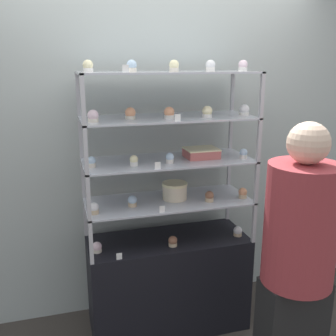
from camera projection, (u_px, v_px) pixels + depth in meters
ground_plane at (168, 324)px, 2.99m from camera, size 20.00×20.00×0.00m
back_wall at (154, 147)px, 3.00m from camera, size 8.00×0.05×2.60m
display_base at (168, 282)px, 2.90m from camera, size 1.14×0.46×0.71m
display_riser_lower at (168, 203)px, 2.73m from camera, size 1.14×0.46×0.29m
display_riser_middle at (168, 162)px, 2.66m from camera, size 1.14×0.46×0.29m
display_riser_upper at (168, 120)px, 2.58m from camera, size 1.14×0.46×0.29m
display_riser_top at (168, 75)px, 2.50m from camera, size 1.14×0.46×0.29m
layer_cake_centerpiece at (175, 191)px, 2.74m from camera, size 0.18×0.18×0.12m
sheet_cake_frosted at (202, 153)px, 2.70m from camera, size 0.23×0.18×0.07m
cupcake_0 at (97, 247)px, 2.60m from camera, size 0.06×0.06×0.07m
cupcake_1 at (173, 241)px, 2.68m from camera, size 0.06×0.06×0.07m
cupcake_2 at (238, 231)px, 2.84m from camera, size 0.06×0.06×0.07m
price_tag_0 at (119, 256)px, 2.50m from camera, size 0.04×0.00×0.04m
cupcake_3 at (94, 208)px, 2.48m from camera, size 0.06×0.06×0.07m
cupcake_4 at (132, 201)px, 2.60m from camera, size 0.06×0.06×0.07m
cupcake_5 at (209, 196)px, 2.70m from camera, size 0.06×0.06×0.07m
cupcake_6 at (243, 193)px, 2.77m from camera, size 0.06×0.06×0.07m
price_tag_1 at (162, 209)px, 2.50m from camera, size 0.04×0.00×0.04m
cupcake_7 at (92, 162)px, 2.46m from camera, size 0.05×0.05×0.07m
cupcake_8 at (134, 161)px, 2.49m from camera, size 0.05×0.05×0.07m
cupcake_9 at (170, 158)px, 2.55m from camera, size 0.05×0.05×0.07m
cupcake_10 at (243, 154)px, 2.68m from camera, size 0.05×0.05×0.07m
price_tag_2 at (158, 166)px, 2.42m from camera, size 0.04×0.00×0.04m
cupcake_11 at (93, 116)px, 2.34m from camera, size 0.07×0.07×0.07m
cupcake_12 at (130, 114)px, 2.46m from camera, size 0.07×0.07×0.07m
cupcake_13 at (169, 113)px, 2.49m from camera, size 0.07×0.07×0.07m
cupcake_14 at (207, 112)px, 2.55m from camera, size 0.07×0.07×0.07m
cupcake_15 at (244, 110)px, 2.64m from camera, size 0.07×0.07×0.07m
price_tag_3 at (178, 118)px, 2.38m from camera, size 0.04×0.00×0.04m
cupcake_16 at (88, 66)px, 2.26m from camera, size 0.06×0.06×0.07m
cupcake_17 at (132, 66)px, 2.32m from camera, size 0.06×0.06×0.07m
cupcake_18 at (174, 66)px, 2.39m from camera, size 0.06×0.06×0.07m
cupcake_19 at (210, 66)px, 2.48m from camera, size 0.06×0.06×0.07m
cupcake_20 at (243, 66)px, 2.57m from camera, size 0.06×0.06×0.07m
price_tag_4 at (126, 69)px, 2.22m from camera, size 0.04×0.00×0.04m
customer_figure at (297, 262)px, 2.13m from camera, size 0.38×0.38×1.64m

